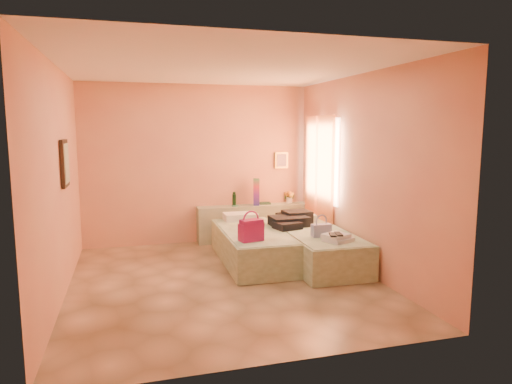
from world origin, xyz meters
TOP-DOWN VIEW (x-y plane):
  - ground at (0.00, 0.00)m, footprint 4.50×4.50m
  - room_walls at (0.21, 0.57)m, footprint 4.02×4.51m
  - headboard_ledge at (0.98, 2.10)m, footprint 2.05×0.30m
  - bed_left at (0.60, 0.75)m, footprint 0.93×2.01m
  - bed_right at (1.50, 0.40)m, footprint 0.93×2.01m
  - water_bottle at (0.61, 2.06)m, footprint 0.09×0.09m
  - rainbow_box at (1.02, 2.06)m, footprint 0.13×0.13m
  - small_dish at (0.62, 2.05)m, footprint 0.11×0.11m
  - green_book at (1.21, 2.14)m, footprint 0.21×0.15m
  - flower_vase at (1.70, 2.17)m, footprint 0.23×0.23m
  - magenta_handbag at (0.40, 0.13)m, footprint 0.35×0.25m
  - khaki_garment at (0.74, 1.17)m, footprint 0.38×0.33m
  - clothes_pile at (1.30, 0.91)m, footprint 0.74×0.74m
  - blue_handbag at (1.43, 0.09)m, footprint 0.28×0.12m
  - towel_stack at (1.54, -0.23)m, footprint 0.44×0.41m
  - sandal_pair at (1.48, -0.28)m, footprint 0.21×0.25m

SIDE VIEW (x-z plane):
  - ground at x=0.00m, z-range 0.00..0.00m
  - bed_left at x=0.60m, z-range 0.00..0.50m
  - bed_right at x=1.50m, z-range 0.00..0.50m
  - headboard_ledge at x=0.98m, z-range 0.00..0.65m
  - khaki_garment at x=0.74m, z-range 0.50..0.56m
  - towel_stack at x=1.54m, z-range 0.50..0.60m
  - blue_handbag at x=1.43m, z-range 0.50..0.68m
  - clothes_pile at x=1.30m, z-range 0.50..0.69m
  - sandal_pair at x=1.48m, z-range 0.60..0.62m
  - magenta_handbag at x=0.40m, z-range 0.50..0.80m
  - small_dish at x=0.62m, z-range 0.65..0.68m
  - green_book at x=1.21m, z-range 0.65..0.68m
  - water_bottle at x=0.61m, z-range 0.65..0.90m
  - flower_vase at x=1.70m, z-range 0.65..0.91m
  - rainbow_box at x=1.02m, z-range 0.65..1.14m
  - room_walls at x=0.21m, z-range 0.38..3.19m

